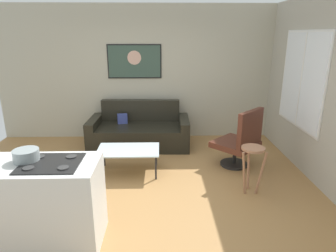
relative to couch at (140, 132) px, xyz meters
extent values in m
cube|color=#A27442|center=(0.19, -1.84, -0.31)|extent=(6.40, 6.40, 0.04)
cube|color=#AFAA94|center=(0.19, 0.59, 1.11)|extent=(6.40, 0.05, 2.80)
cube|color=#ADA797|center=(2.82, -1.54, 1.11)|extent=(0.05, 6.40, 2.80)
cube|color=black|center=(0.00, -0.05, -0.07)|extent=(1.66, 0.98, 0.43)
cube|color=black|center=(0.01, 0.34, 0.37)|extent=(1.64, 0.20, 0.45)
cube|color=black|center=(-0.91, -0.02, 0.01)|extent=(0.21, 0.94, 0.58)
cube|color=black|center=(0.91, -0.07, 0.01)|extent=(0.21, 0.94, 0.58)
cube|color=#384388|center=(-0.36, 0.13, 0.25)|extent=(0.21, 0.13, 0.20)
cube|color=silver|center=(-0.10, -1.26, 0.11)|extent=(1.01, 0.63, 0.02)
cylinder|color=#232326|center=(-0.55, -1.53, -0.09)|extent=(0.03, 0.03, 0.39)
cylinder|color=#232326|center=(0.35, -1.53, -0.09)|extent=(0.03, 0.03, 0.39)
cylinder|color=#232326|center=(-0.55, -1.00, -0.09)|extent=(0.03, 0.03, 0.39)
cylinder|color=#232326|center=(0.35, -1.00, -0.09)|extent=(0.03, 0.03, 0.39)
cylinder|color=black|center=(1.72, -1.03, -0.27)|extent=(0.47, 0.47, 0.04)
cylinder|color=black|center=(1.72, -1.03, -0.06)|extent=(0.06, 0.06, 0.36)
cube|color=#51261A|center=(1.72, -1.03, 0.11)|extent=(0.93, 0.93, 0.10)
cube|color=#51261A|center=(1.90, -1.22, 0.45)|extent=(0.54, 0.53, 0.59)
cylinder|color=#A36E4F|center=(1.73, -1.96, 0.40)|extent=(0.33, 0.33, 0.03)
cylinder|color=#A36E4F|center=(1.73, -1.82, 0.05)|extent=(0.04, 0.13, 0.66)
cylinder|color=#A36E4F|center=(1.61, -2.03, 0.05)|extent=(0.13, 0.10, 0.66)
cylinder|color=#A36E4F|center=(1.85, -2.03, 0.05)|extent=(0.13, 0.10, 0.66)
cube|color=silver|center=(-0.96, -2.98, 0.18)|extent=(1.48, 0.67, 0.94)
cube|color=black|center=(-0.69, -2.98, 0.66)|extent=(0.60, 0.52, 0.01)
cylinder|color=#2D2D2D|center=(-0.86, -3.12, 0.67)|extent=(0.11, 0.11, 0.01)
cylinder|color=#2D2D2D|center=(-0.52, -3.12, 0.67)|extent=(0.11, 0.11, 0.01)
cylinder|color=#2D2D2D|center=(-0.86, -2.84, 0.67)|extent=(0.11, 0.11, 0.01)
cylinder|color=#2D2D2D|center=(-0.52, -2.84, 0.67)|extent=(0.11, 0.11, 0.01)
cylinder|color=gray|center=(-0.97, -2.91, 0.66)|extent=(0.15, 0.15, 0.01)
cylinder|color=gray|center=(-0.97, -2.91, 0.72)|extent=(0.26, 0.26, 0.13)
cube|color=black|center=(-0.10, 0.55, 1.37)|extent=(1.13, 0.01, 0.70)
cube|color=#364C3F|center=(-0.10, 0.54, 1.37)|extent=(1.08, 0.02, 0.65)
cylinder|color=#D2A18A|center=(-0.10, 0.53, 1.45)|extent=(0.29, 0.01, 0.29)
cube|color=silver|center=(2.78, -0.94, 1.19)|extent=(0.02, 1.52, 1.59)
cube|color=white|center=(2.77, -0.94, 1.19)|extent=(0.01, 1.44, 1.51)
cube|color=silver|center=(2.77, -0.94, 1.19)|extent=(0.01, 0.04, 1.51)
camera|label=1|loc=(0.44, -5.82, 1.93)|focal=31.94mm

